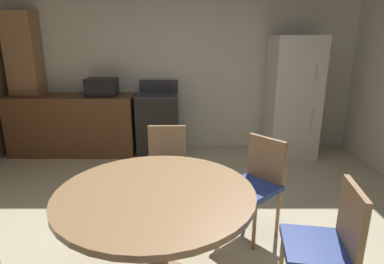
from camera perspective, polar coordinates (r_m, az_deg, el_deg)
ground_plane at (r=2.81m, az=-3.98°, el=-20.59°), size 14.00×14.00×0.00m
wall_back at (r=5.07m, az=-2.15°, el=12.41°), size 5.72×0.12×2.70m
kitchen_counter at (r=5.15m, az=-20.62°, el=1.27°), size 1.87×0.60×0.90m
pantry_column at (r=5.49m, az=-27.65°, el=7.74°), size 0.44×0.36×2.10m
oven_range at (r=4.85m, az=-6.25°, el=1.56°), size 0.60×0.60×1.10m
refrigerator at (r=4.91m, az=17.70°, el=6.01°), size 0.68×0.68×1.76m
microwave at (r=4.89m, az=-16.17°, el=7.88°), size 0.44×0.32×0.26m
dining_table at (r=2.13m, az=-6.61°, el=-14.18°), size 1.28×1.28×0.76m
chair_northeast at (r=2.86m, az=11.69°, el=-8.52°), size 0.56×0.56×0.87m
chair_east at (r=2.20m, az=23.48°, el=-17.71°), size 0.46×0.46×0.87m
chair_north at (r=3.15m, az=-4.66°, el=-5.88°), size 0.41×0.41×0.87m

